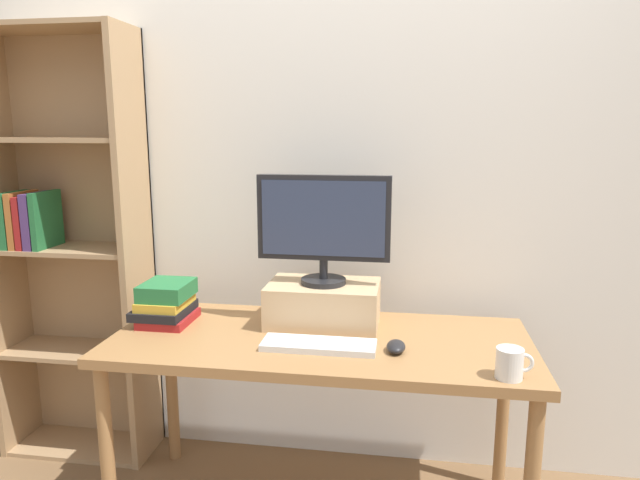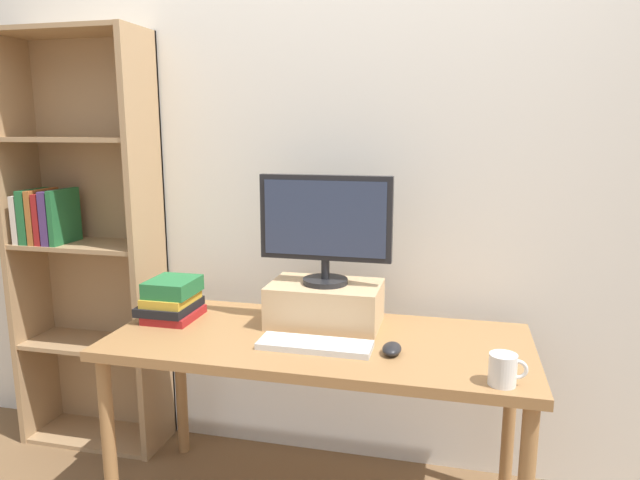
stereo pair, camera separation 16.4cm
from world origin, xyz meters
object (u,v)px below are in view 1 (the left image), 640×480
Objects in this scene: computer_mouse at (396,347)px; coffee_mug at (510,363)px; bookshelf_unit at (67,246)px; keyboard at (319,345)px; riser_box at (324,304)px; book_stack at (166,303)px; desk at (320,357)px; computer_monitor at (324,224)px.

coffee_mug reaches higher than computer_mouse.
keyboard is at bearing -19.52° from bookshelf_unit.
riser_box is 1.80× the size of book_stack.
desk is at bearing -15.00° from bookshelf_unit.
coffee_mug is (0.61, -0.15, 0.04)m from keyboard.
book_stack is (-0.63, 0.17, 0.07)m from keyboard.
keyboard is at bearing -177.62° from computer_mouse.
bookshelf_unit reaches higher than computer_mouse.
computer_monitor reaches higher than book_stack.
keyboard is at bearing -85.01° from computer_monitor.
desk is at bearing -6.24° from book_stack.
computer_monitor is at bearing 7.14° from book_stack.
riser_box is 4.09× the size of computer_mouse.
bookshelf_unit reaches higher than coffee_mug.
keyboard is (1.20, -0.42, -0.23)m from bookshelf_unit.
desk is 0.64m from book_stack.
desk is at bearing 157.83° from coffee_mug.
desk is 0.49m from computer_monitor.
computer_monitor is at bearing 93.18° from desk.
desk is at bearing 97.41° from keyboard.
keyboard is 3.81× the size of computer_mouse.
computer_mouse is (0.26, 0.01, 0.01)m from keyboard.
book_stack is at bearing -172.86° from computer_monitor.
riser_box is 0.31m from computer_monitor.
bookshelf_unit reaches higher than desk.
bookshelf_unit is 4.43× the size of riser_box.
coffee_mug is (1.25, -0.32, -0.03)m from book_stack.
computer_monitor is at bearing -90.00° from riser_box.
bookshelf_unit is at bearing 165.00° from desk.
coffee_mug is at bearing -17.55° from bookshelf_unit.
bookshelf_unit is at bearing 160.48° from keyboard.
riser_box is at bearing 90.00° from computer_monitor.
computer_mouse is (0.29, -0.24, -0.38)m from computer_monitor.
book_stack is (-0.62, 0.07, 0.15)m from desk.
computer_mouse is 0.92× the size of coffee_mug.
computer_monitor is 4.86× the size of computer_mouse.
book_stack is at bearing -172.72° from riser_box.
computer_monitor is 0.46m from keyboard.
desk is 0.69m from coffee_mug.
computer_monitor is at bearing -8.37° from bookshelf_unit.
desk is 0.14m from keyboard.
book_stack is at bearing 173.76° from desk.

